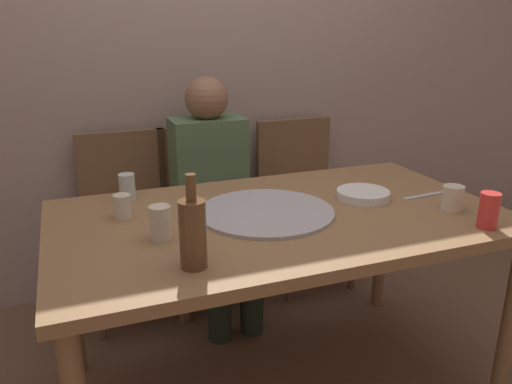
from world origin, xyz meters
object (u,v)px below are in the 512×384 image
at_px(short_glass, 453,198).
at_px(chair_right, 301,191).
at_px(tumbler_far, 122,206).
at_px(chair_left, 129,212).
at_px(table_knife, 426,195).
at_px(tumbler_near, 160,223).
at_px(guest_in_sweater, 214,188).
at_px(dining_table, 280,233).
at_px(wine_bottle, 193,232).
at_px(plate_stack, 363,195).
at_px(chair_middle, 207,203).
at_px(pizza_tray, 266,212).
at_px(soda_can, 489,210).
at_px(wine_glass, 127,187).

height_order(short_glass, chair_right, chair_right).
xyz_separation_m(tumbler_far, chair_left, (0.09, 0.70, -0.28)).
height_order(tumbler_far, table_knife, tumbler_far).
xyz_separation_m(tumbler_near, chair_right, (0.96, 0.93, -0.29)).
bearing_deg(guest_in_sweater, tumbler_near, 62.59).
relative_size(dining_table, guest_in_sweater, 1.38).
relative_size(wine_bottle, tumbler_far, 3.18).
bearing_deg(short_glass, plate_stack, 135.77).
xyz_separation_m(tumbler_far, plate_stack, (0.90, -0.13, -0.03)).
xyz_separation_m(wine_bottle, chair_middle, (0.36, 1.16, -0.34)).
bearing_deg(wine_bottle, chair_middle, 72.97).
bearing_deg(pizza_tray, dining_table, -27.30).
xyz_separation_m(plate_stack, guest_in_sweater, (-0.41, 0.68, -0.13)).
relative_size(chair_left, chair_middle, 1.00).
relative_size(short_glass, plate_stack, 0.45).
relative_size(wine_bottle, chair_middle, 0.30).
xyz_separation_m(tumbler_far, chair_middle, (0.49, 0.70, -0.28)).
bearing_deg(short_glass, pizza_tray, 161.57).
bearing_deg(table_knife, short_glass, 78.44).
bearing_deg(tumbler_far, soda_can, -25.22).
distance_m(wine_glass, chair_left, 0.58).
distance_m(dining_table, wine_glass, 0.62).
height_order(short_glass, guest_in_sweater, guest_in_sweater).
bearing_deg(pizza_tray, tumbler_near, -166.96).
bearing_deg(chair_middle, tumbler_near, 66.53).
distance_m(wine_glass, guest_in_sweater, 0.59).
relative_size(tumbler_far, plate_stack, 0.42).
bearing_deg(chair_right, tumbler_near, 44.18).
distance_m(pizza_tray, wine_glass, 0.56).
relative_size(wine_glass, soda_can, 0.83).
bearing_deg(wine_bottle, soda_can, -4.09).
height_order(plate_stack, chair_left, chair_left).
bearing_deg(guest_in_sweater, chair_left, -20.65).
distance_m(wine_bottle, plate_stack, 0.84).
relative_size(wine_glass, guest_in_sweater, 0.09).
height_order(tumbler_far, soda_can, soda_can).
bearing_deg(chair_left, tumbler_far, 82.50).
bearing_deg(chair_middle, tumbler_far, 54.74).
bearing_deg(short_glass, wine_bottle, -174.00).
height_order(tumbler_near, chair_right, chair_right).
height_order(soda_can, chair_middle, chair_middle).
xyz_separation_m(short_glass, plate_stack, (-0.23, 0.23, -0.03)).
relative_size(soda_can, guest_in_sweater, 0.10).
xyz_separation_m(plate_stack, table_knife, (0.25, -0.06, -0.01)).
bearing_deg(chair_middle, short_glass, 121.39).
xyz_separation_m(wine_bottle, wine_glass, (-0.10, 0.66, -0.05)).
distance_m(dining_table, chair_right, 1.02).
relative_size(dining_table, wine_glass, 15.91).
relative_size(pizza_tray, chair_middle, 0.55).
bearing_deg(guest_in_sweater, chair_middle, -90.00).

